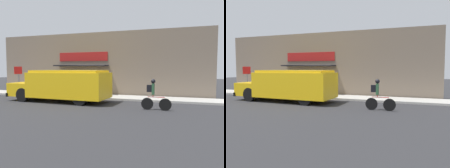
{
  "view_description": "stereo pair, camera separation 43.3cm",
  "coord_description": "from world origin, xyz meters",
  "views": [
    {
      "loc": [
        6.75,
        -13.7,
        2.11
      ],
      "look_at": [
        2.22,
        -0.2,
        1.1
      ],
      "focal_mm": 35.0,
      "sensor_mm": 36.0,
      "label": 1
    },
    {
      "loc": [
        7.16,
        -13.55,
        2.11
      ],
      "look_at": [
        2.22,
        -0.2,
        1.1
      ],
      "focal_mm": 35.0,
      "sensor_mm": 36.0,
      "label": 2
    }
  ],
  "objects": [
    {
      "name": "ground_plane",
      "position": [
        0.0,
        0.0,
        0.0
      ],
      "size": [
        70.0,
        70.0,
        0.0
      ],
      "primitive_type": "plane",
      "color": "#2B2B2D"
    },
    {
      "name": "sidewalk",
      "position": [
        0.0,
        1.03,
        0.07
      ],
      "size": [
        28.0,
        2.06,
        0.13
      ],
      "color": "#ADAAA3",
      "rests_on": "ground_plane"
    },
    {
      "name": "storefront",
      "position": [
        -0.03,
        2.24,
        2.46
      ],
      "size": [
        17.46,
        1.06,
        4.92
      ],
      "color": "#756656",
      "rests_on": "ground_plane"
    },
    {
      "name": "school_bus",
      "position": [
        -0.61,
        -1.62,
        1.07
      ],
      "size": [
        6.72,
        2.72,
        2.01
      ],
      "rotation": [
        0.0,
        0.0,
        -0.04
      ],
      "color": "yellow",
      "rests_on": "ground_plane"
    },
    {
      "name": "cyclist",
      "position": [
        5.27,
        -2.63,
        0.81
      ],
      "size": [
        1.52,
        0.23,
        1.59
      ],
      "rotation": [
        0.0,
        0.0,
        0.01
      ],
      "color": "black",
      "rests_on": "ground_plane"
    },
    {
      "name": "stop_sign_post",
      "position": [
        -6.02,
        0.59,
        1.6
      ],
      "size": [
        0.45,
        0.45,
        2.19
      ],
      "color": "slate",
      "rests_on": "sidewalk"
    },
    {
      "name": "trash_bin",
      "position": [
        -1.22,
        1.22,
        0.51
      ],
      "size": [
        0.49,
        0.49,
        0.76
      ],
      "color": "slate",
      "rests_on": "sidewalk"
    }
  ]
}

